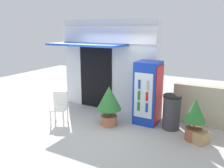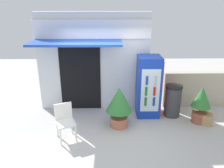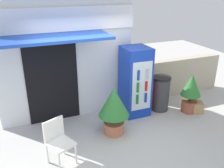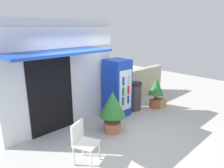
% 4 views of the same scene
% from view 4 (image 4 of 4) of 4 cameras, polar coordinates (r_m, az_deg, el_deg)
% --- Properties ---
extents(ground, '(16.00, 16.00, 0.00)m').
position_cam_4_polar(ground, '(5.21, 0.78, -15.71)').
color(ground, beige).
extents(storefront_building, '(3.29, 1.33, 2.89)m').
position_cam_4_polar(storefront_building, '(5.66, -14.08, 2.90)').
color(storefront_building, silver).
rests_on(storefront_building, ground).
extents(drink_cooler, '(0.66, 0.74, 1.75)m').
position_cam_4_polar(drink_cooler, '(6.36, 1.48, -1.08)').
color(drink_cooler, '#1438B2').
rests_on(drink_cooler, ground).
extents(plastic_chair, '(0.56, 0.57, 0.87)m').
position_cam_4_polar(plastic_chair, '(4.37, -8.06, -14.96)').
color(plastic_chair, white).
rests_on(plastic_chair, ground).
extents(potted_plant_near_shop, '(0.68, 0.68, 1.11)m').
position_cam_4_polar(potted_plant_near_shop, '(5.40, 0.13, -6.42)').
color(potted_plant_near_shop, '#BC6B4C').
rests_on(potted_plant_near_shop, ground).
extents(potted_plant_curbside, '(0.52, 0.52, 1.04)m').
position_cam_4_polar(potted_plant_curbside, '(7.15, 11.96, -1.70)').
color(potted_plant_curbside, '#995138').
rests_on(potted_plant_curbside, ground).
extents(trash_bin, '(0.48, 0.48, 0.93)m').
position_cam_4_polar(trash_bin, '(6.92, 6.13, -3.27)').
color(trash_bin, '#38383D').
rests_on(trash_bin, ground).
extents(stone_boundary_wall, '(2.56, 0.24, 1.11)m').
position_cam_4_polar(stone_boundary_wall, '(8.18, 7.68, 0.29)').
color(stone_boundary_wall, '#B7AD93').
rests_on(stone_boundary_wall, ground).
extents(cardboard_box, '(0.43, 0.43, 0.29)m').
position_cam_4_polar(cardboard_box, '(7.39, 12.96, -5.03)').
color(cardboard_box, tan).
rests_on(cardboard_box, ground).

